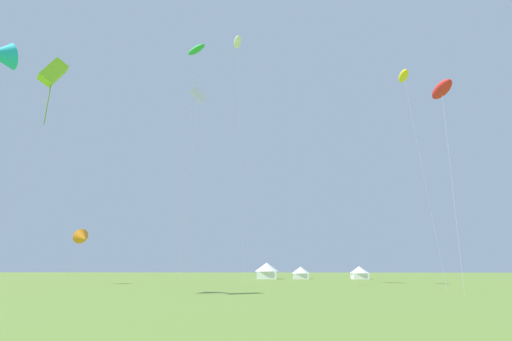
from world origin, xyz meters
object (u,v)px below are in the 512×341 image
(kite_orange_delta, at_px, (83,238))
(kite_white_parafoil, at_px, (238,42))
(kite_white_diamond, at_px, (198,96))
(festival_tent_center, at_px, (359,272))
(kite_cyan_delta, at_px, (0,55))
(kite_yellow_parafoil, at_px, (403,76))
(kite_red_parafoil, at_px, (442,90))
(festival_tent_right, at_px, (301,272))
(kite_lime_box, at_px, (53,73))
(kite_green_parafoil, at_px, (196,50))
(festival_tent_left, at_px, (267,270))

(kite_orange_delta, height_order, kite_white_parafoil, kite_white_parafoil)
(kite_white_diamond, height_order, festival_tent_center, kite_white_diamond)
(kite_cyan_delta, bearing_deg, kite_yellow_parafoil, 15.49)
(kite_orange_delta, bearing_deg, kite_red_parafoil, -20.58)
(festival_tent_center, bearing_deg, festival_tent_right, 180.00)
(kite_lime_box, relative_size, kite_white_parafoil, 0.59)
(kite_white_diamond, height_order, kite_green_parafoil, kite_green_parafoil)
(kite_white_diamond, relative_size, festival_tent_right, 6.46)
(kite_orange_delta, xyz_separation_m, kite_white_parafoil, (22.66, -6.42, 26.81))
(kite_green_parafoil, height_order, kite_orange_delta, kite_green_parafoil)
(kite_cyan_delta, height_order, festival_tent_right, kite_cyan_delta)
(festival_tent_left, xyz_separation_m, festival_tent_right, (7.20, 0.00, -0.47))
(kite_yellow_parafoil, xyz_separation_m, festival_tent_right, (-10.01, 40.78, -21.84))
(kite_red_parafoil, distance_m, festival_tent_center, 48.26)
(kite_yellow_parafoil, bearing_deg, kite_lime_box, -162.61)
(kite_cyan_delta, xyz_separation_m, festival_tent_right, (28.99, 51.59, -19.01))
(kite_green_parafoil, distance_m, kite_orange_delta, 32.33)
(kite_green_parafoil, distance_m, kite_yellow_parafoil, 30.13)
(kite_red_parafoil, relative_size, kite_orange_delta, 2.59)
(kite_red_parafoil, height_order, festival_tent_left, kite_red_parafoil)
(kite_red_parafoil, distance_m, kite_white_diamond, 27.61)
(kite_white_parafoil, xyz_separation_m, festival_tent_center, (22.13, 34.60, -31.75))
(kite_red_parafoil, xyz_separation_m, festival_tent_center, (0.36, 44.86, -17.78))
(kite_white_diamond, height_order, festival_tent_left, kite_white_diamond)
(festival_tent_left, bearing_deg, kite_white_diamond, -100.90)
(kite_red_parafoil, xyz_separation_m, festival_tent_right, (-11.87, 44.86, -17.83))
(festival_tent_center, bearing_deg, kite_white_diamond, -125.37)
(kite_white_diamond, xyz_separation_m, kite_white_parafoil, (4.55, 2.98, 9.86))
(kite_yellow_parafoil, xyz_separation_m, festival_tent_left, (-17.21, 40.78, -21.37))
(festival_tent_right, bearing_deg, kite_orange_delta, -139.12)
(kite_lime_box, bearing_deg, festival_tent_left, 72.03)
(kite_yellow_parafoil, bearing_deg, kite_green_parafoil, 161.37)
(kite_lime_box, relative_size, kite_green_parafoil, 0.57)
(kite_red_parafoil, bearing_deg, kite_green_parafoil, 155.38)
(kite_red_parafoil, bearing_deg, kite_lime_box, -169.64)
(festival_tent_center, bearing_deg, kite_yellow_parafoil, -93.13)
(kite_green_parafoil, bearing_deg, festival_tent_center, 47.85)
(kite_white_diamond, relative_size, festival_tent_left, 4.84)
(kite_orange_delta, bearing_deg, kite_lime_box, -69.51)
(kite_yellow_parafoil, bearing_deg, festival_tent_left, 112.88)
(kite_yellow_parafoil, bearing_deg, festival_tent_right, 103.79)
(kite_white_diamond, distance_m, festival_tent_left, 43.88)
(kite_white_parafoil, bearing_deg, festival_tent_center, 57.40)
(kite_cyan_delta, xyz_separation_m, festival_tent_center, (41.22, 51.59, -18.96))
(kite_yellow_parafoil, distance_m, festival_tent_right, 47.33)
(festival_tent_left, relative_size, festival_tent_right, 1.34)
(kite_lime_box, distance_m, festival_tent_center, 65.09)
(kite_white_diamond, xyz_separation_m, kite_yellow_parafoil, (24.45, -3.21, -0.10))
(kite_yellow_parafoil, relative_size, kite_white_parafoil, 0.71)
(kite_cyan_delta, distance_m, kite_red_parafoil, 41.42)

